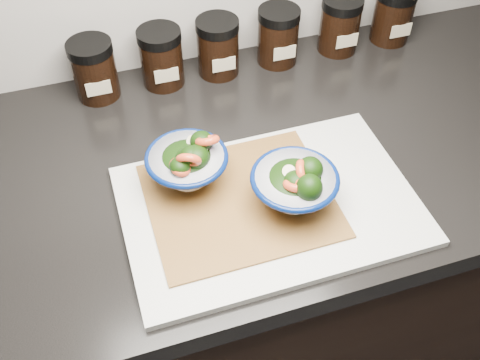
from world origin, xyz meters
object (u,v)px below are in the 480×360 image
object	(u,v)px
spice_jar_a	(94,70)
spice_jar_e	(340,25)
cutting_board	(269,205)
spice_jar_f	(393,15)
bowl_left	(188,164)
bowl_right	(295,186)
spice_jar_c	(218,47)
spice_jar_d	(278,36)
spice_jar_b	(161,57)

from	to	relation	value
spice_jar_a	spice_jar_e	world-z (taller)	same
cutting_board	spice_jar_a	distance (m)	0.42
spice_jar_a	spice_jar_f	size ratio (longest dim) A/B	1.00
bowl_left	spice_jar_e	xyz separation A→B (m)	(0.39, 0.29, -0.00)
bowl_right	spice_jar_c	world-z (taller)	spice_jar_c
spice_jar_c	cutting_board	bearing A→B (deg)	-93.92
spice_jar_a	spice_jar_d	world-z (taller)	same
cutting_board	spice_jar_f	size ratio (longest dim) A/B	3.98
bowl_left	spice_jar_f	distance (m)	0.58
spice_jar_b	cutting_board	bearing A→B (deg)	-76.73
bowl_left	spice_jar_d	size ratio (longest dim) A/B	1.14
spice_jar_d	spice_jar_a	bearing A→B (deg)	180.00
spice_jar_a	spice_jar_f	world-z (taller)	same
spice_jar_c	spice_jar_a	bearing A→B (deg)	180.00
bowl_right	spice_jar_b	distance (m)	0.40
spice_jar_a	spice_jar_d	bearing A→B (deg)	0.00
spice_jar_a	spice_jar_e	distance (m)	0.49
spice_jar_b	spice_jar_f	distance (m)	0.48
cutting_board	bowl_right	world-z (taller)	bowl_right
spice_jar_b	spice_jar_f	bearing A→B (deg)	0.00
spice_jar_c	spice_jar_f	world-z (taller)	same
spice_jar_a	spice_jar_b	size ratio (longest dim) A/B	1.00
spice_jar_b	spice_jar_c	xyz separation A→B (m)	(0.11, 0.00, 0.00)
cutting_board	spice_jar_b	bearing A→B (deg)	103.27
spice_jar_d	bowl_right	bearing A→B (deg)	-106.80
bowl_right	spice_jar_b	world-z (taller)	spice_jar_b
spice_jar_c	spice_jar_f	distance (m)	0.37
spice_jar_f	bowl_left	bearing A→B (deg)	-150.48
cutting_board	spice_jar_e	world-z (taller)	spice_jar_e
spice_jar_a	spice_jar_f	distance (m)	0.61
spice_jar_a	spice_jar_f	bearing A→B (deg)	0.00
cutting_board	spice_jar_c	bearing A→B (deg)	86.08
spice_jar_b	spice_jar_e	distance (m)	0.36
spice_jar_b	spice_jar_e	bearing A→B (deg)	0.00
spice_jar_d	spice_jar_f	world-z (taller)	same
spice_jar_e	bowl_left	bearing A→B (deg)	-143.44
bowl_left	spice_jar_f	world-z (taller)	same
bowl_right	spice_jar_f	xyz separation A→B (m)	(0.37, 0.38, -0.00)
spice_jar_e	spice_jar_c	bearing A→B (deg)	180.00
spice_jar_f	spice_jar_c	bearing A→B (deg)	180.00
bowl_right	spice_jar_c	xyz separation A→B (m)	(-0.01, 0.38, -0.00)
cutting_board	spice_jar_f	world-z (taller)	spice_jar_f
spice_jar_a	cutting_board	bearing A→B (deg)	-59.87
spice_jar_a	spice_jar_c	bearing A→B (deg)	0.00
spice_jar_c	spice_jar_d	size ratio (longest dim) A/B	1.00
cutting_board	spice_jar_a	xyz separation A→B (m)	(-0.21, 0.36, 0.05)
cutting_board	spice_jar_f	xyz separation A→B (m)	(0.40, 0.36, 0.05)
bowl_right	spice_jar_a	bearing A→B (deg)	122.73
bowl_right	spice_jar_a	xyz separation A→B (m)	(-0.24, 0.38, -0.00)
spice_jar_f	spice_jar_a	bearing A→B (deg)	180.00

